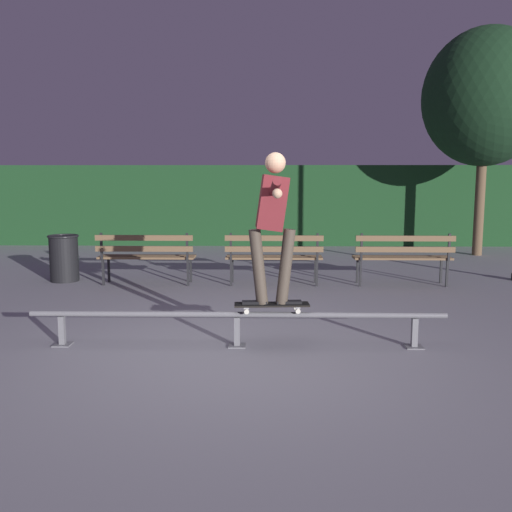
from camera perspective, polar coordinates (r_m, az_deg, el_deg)
name	(u,v)px	position (r m, az deg, el deg)	size (l,w,h in m)	color
ground_plane	(236,353)	(5.68, -2.10, -9.98)	(90.00, 90.00, 0.00)	gray
hedge_backdrop	(256,205)	(15.04, 0.01, 5.30)	(24.00, 1.20, 2.11)	#193D1E
grind_rail	(237,319)	(5.82, -1.98, -6.55)	(4.37, 0.18, 0.37)	slate
skateboard	(272,305)	(5.77, 1.65, -5.09)	(0.79, 0.25, 0.09)	black
skateboarder	(272,215)	(5.64, 1.71, 4.22)	(0.62, 1.41, 1.56)	black
park_bench_leftmost	(146,253)	(9.31, -11.30, 0.32)	(1.60, 0.42, 0.88)	black
park_bench_left_center	(274,253)	(9.09, 1.87, 0.29)	(1.60, 0.42, 0.88)	black
park_bench_right_center	(403,254)	(9.36, 14.97, 0.24)	(1.60, 0.42, 0.88)	black
tree_far_right	(485,98)	(13.80, 22.62, 14.86)	(2.77, 2.77, 5.09)	brown
trash_can	(64,257)	(10.04, -19.22, -0.14)	(0.52, 0.52, 0.80)	black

